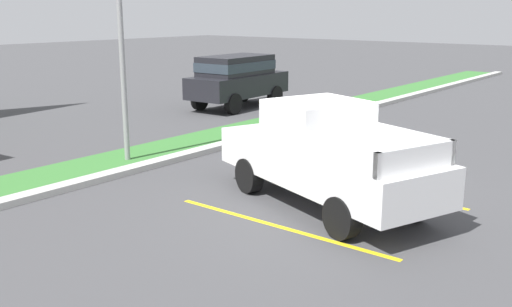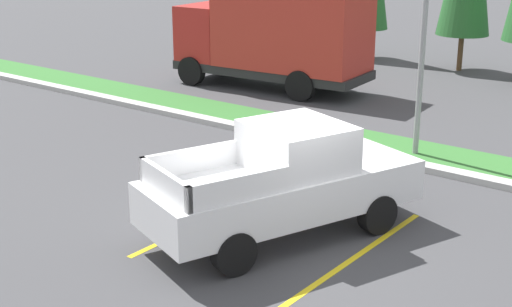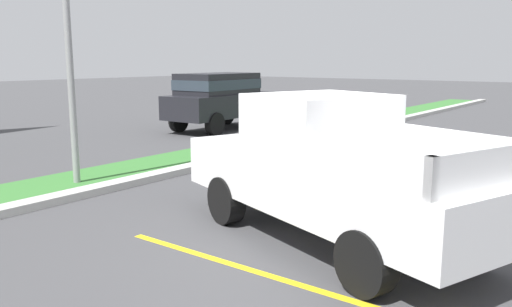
# 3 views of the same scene
# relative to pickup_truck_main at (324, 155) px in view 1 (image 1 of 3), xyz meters

# --- Properties ---
(ground_plane) EXTENTS (120.00, 120.00, 0.00)m
(ground_plane) POSITION_rel_pickup_truck_main_xyz_m (0.35, -0.04, -1.04)
(ground_plane) COLOR #424244
(parking_line_near) EXTENTS (0.12, 4.80, 0.01)m
(parking_line_near) POSITION_rel_pickup_truck_main_xyz_m (-1.57, -0.05, -1.04)
(parking_line_near) COLOR yellow
(parking_line_near) RESTS_ON ground
(parking_line_far) EXTENTS (0.12, 4.80, 0.01)m
(parking_line_far) POSITION_rel_pickup_truck_main_xyz_m (1.53, -0.05, -1.04)
(parking_line_far) COLOR yellow
(parking_line_far) RESTS_ON ground
(curb_strip) EXTENTS (56.00, 0.40, 0.15)m
(curb_strip) POSITION_rel_pickup_truck_main_xyz_m (0.35, 4.96, -0.97)
(curb_strip) COLOR #B2B2AD
(curb_strip) RESTS_ON ground
(grass_median) EXTENTS (56.00, 1.80, 0.06)m
(grass_median) POSITION_rel_pickup_truck_main_xyz_m (0.35, 6.06, -1.01)
(grass_median) COLOR #387533
(grass_median) RESTS_ON ground
(pickup_truck_main) EXTENTS (3.55, 5.55, 2.10)m
(pickup_truck_main) POSITION_rel_pickup_truck_main_xyz_m (0.00, 0.00, 0.00)
(pickup_truck_main) COLOR black
(pickup_truck_main) RESTS_ON ground
(suv_distant) EXTENTS (4.68, 2.12, 2.10)m
(suv_distant) POSITION_rel_pickup_truck_main_xyz_m (8.23, 9.28, 0.20)
(suv_distant) COLOR black
(suv_distant) RESTS_ON ground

